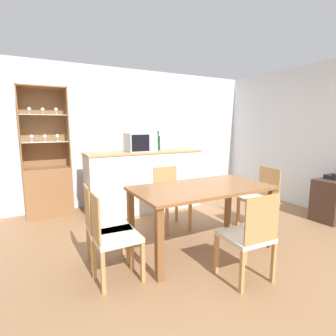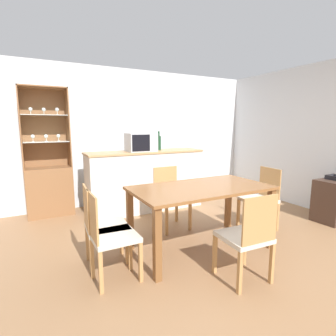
{
  "view_description": "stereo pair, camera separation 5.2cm",
  "coord_description": "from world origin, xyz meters",
  "px_view_note": "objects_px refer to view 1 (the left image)",
  "views": [
    {
      "loc": [
        -1.89,
        -2.27,
        1.5
      ],
      "look_at": [
        -0.07,
        1.07,
        0.88
      ],
      "focal_mm": 28.0,
      "sensor_mm": 36.0,
      "label": 1
    },
    {
      "loc": [
        -1.85,
        -2.29,
        1.5
      ],
      "look_at": [
        -0.07,
        1.07,
        0.88
      ],
      "focal_mm": 28.0,
      "sensor_mm": 36.0,
      "label": 2
    }
  ],
  "objects_px": {
    "dining_table": "(202,195)",
    "wine_bottle": "(158,142)",
    "dining_chair_side_right_far": "(260,198)",
    "dining_chair_side_left_far": "(104,226)",
    "side_cabinet": "(332,200)",
    "display_cabinet": "(48,180)",
    "microwave": "(140,142)",
    "telephone": "(334,177)",
    "dining_chair_side_left_near": "(112,236)",
    "dining_chair_head_far": "(170,198)",
    "dining_chair_head_near": "(248,236)"
  },
  "relations": [
    {
      "from": "wine_bottle",
      "to": "telephone",
      "type": "relative_size",
      "value": 1.44
    },
    {
      "from": "display_cabinet",
      "to": "dining_chair_side_left_far",
      "type": "height_order",
      "value": "display_cabinet"
    },
    {
      "from": "dining_chair_side_right_far",
      "to": "dining_chair_side_left_near",
      "type": "bearing_deg",
      "value": 99.87
    },
    {
      "from": "dining_chair_head_far",
      "to": "side_cabinet",
      "type": "bearing_deg",
      "value": 156.6
    },
    {
      "from": "display_cabinet",
      "to": "dining_chair_side_left_far",
      "type": "xyz_separation_m",
      "value": [
        0.38,
        -2.07,
        -0.15
      ]
    },
    {
      "from": "dining_chair_head_far",
      "to": "telephone",
      "type": "bearing_deg",
      "value": 157.92
    },
    {
      "from": "dining_chair_head_near",
      "to": "telephone",
      "type": "bearing_deg",
      "value": 16.9
    },
    {
      "from": "dining_chair_side_left_far",
      "to": "dining_chair_head_near",
      "type": "height_order",
      "value": "same"
    },
    {
      "from": "microwave",
      "to": "dining_chair_side_left_near",
      "type": "bearing_deg",
      "value": -120.41
    },
    {
      "from": "dining_chair_side_left_far",
      "to": "dining_chair_side_left_near",
      "type": "relative_size",
      "value": 1.0
    },
    {
      "from": "dining_chair_side_left_near",
      "to": "dining_chair_head_far",
      "type": "bearing_deg",
      "value": 127.53
    },
    {
      "from": "dining_chair_head_far",
      "to": "dining_chair_side_left_near",
      "type": "relative_size",
      "value": 1.0
    },
    {
      "from": "side_cabinet",
      "to": "microwave",
      "type": "bearing_deg",
      "value": 142.15
    },
    {
      "from": "dining_chair_side_left_near",
      "to": "telephone",
      "type": "distance_m",
      "value": 3.59
    },
    {
      "from": "dining_chair_side_left_near",
      "to": "wine_bottle",
      "type": "xyz_separation_m",
      "value": [
        1.44,
        1.88,
        0.74
      ]
    },
    {
      "from": "dining_chair_side_left_far",
      "to": "dining_chair_head_near",
      "type": "xyz_separation_m",
      "value": [
        1.15,
        -0.91,
        0.0
      ]
    },
    {
      "from": "telephone",
      "to": "dining_table",
      "type": "bearing_deg",
      "value": 175.93
    },
    {
      "from": "telephone",
      "to": "dining_chair_head_far",
      "type": "bearing_deg",
      "value": 158.74
    },
    {
      "from": "microwave",
      "to": "side_cabinet",
      "type": "xyz_separation_m",
      "value": [
        2.45,
        -1.9,
        -0.88
      ]
    },
    {
      "from": "display_cabinet",
      "to": "dining_chair_side_left_far",
      "type": "distance_m",
      "value": 2.11
    },
    {
      "from": "wine_bottle",
      "to": "side_cabinet",
      "type": "xyz_separation_m",
      "value": [
        2.08,
        -1.96,
        -0.86
      ]
    },
    {
      "from": "display_cabinet",
      "to": "dining_chair_side_left_far",
      "type": "bearing_deg",
      "value": -79.62
    },
    {
      "from": "dining_chair_side_right_far",
      "to": "side_cabinet",
      "type": "height_order",
      "value": "dining_chair_side_right_far"
    },
    {
      "from": "display_cabinet",
      "to": "microwave",
      "type": "height_order",
      "value": "display_cabinet"
    },
    {
      "from": "side_cabinet",
      "to": "telephone",
      "type": "relative_size",
      "value": 2.8
    },
    {
      "from": "dining_chair_side_left_far",
      "to": "microwave",
      "type": "height_order",
      "value": "microwave"
    },
    {
      "from": "dining_chair_side_left_far",
      "to": "telephone",
      "type": "relative_size",
      "value": 3.75
    },
    {
      "from": "display_cabinet",
      "to": "dining_chair_side_left_near",
      "type": "height_order",
      "value": "display_cabinet"
    },
    {
      "from": "dining_chair_head_far",
      "to": "dining_chair_side_right_far",
      "type": "bearing_deg",
      "value": 150.09
    },
    {
      "from": "dining_chair_head_near",
      "to": "wine_bottle",
      "type": "distance_m",
      "value": 2.64
    },
    {
      "from": "display_cabinet",
      "to": "dining_table",
      "type": "distance_m",
      "value": 2.68
    },
    {
      "from": "dining_chair_head_far",
      "to": "dining_table",
      "type": "bearing_deg",
      "value": 89.24
    },
    {
      "from": "dining_table",
      "to": "wine_bottle",
      "type": "height_order",
      "value": "wine_bottle"
    },
    {
      "from": "dining_chair_side_left_near",
      "to": "microwave",
      "type": "height_order",
      "value": "microwave"
    },
    {
      "from": "telephone",
      "to": "wine_bottle",
      "type": "bearing_deg",
      "value": 138.05
    },
    {
      "from": "dining_chair_side_right_far",
      "to": "dining_chair_side_left_far",
      "type": "bearing_deg",
      "value": 93.18
    },
    {
      "from": "dining_chair_head_far",
      "to": "microwave",
      "type": "xyz_separation_m",
      "value": [
        -0.08,
        0.92,
        0.76
      ]
    },
    {
      "from": "dining_chair_side_left_near",
      "to": "wine_bottle",
      "type": "height_order",
      "value": "wine_bottle"
    },
    {
      "from": "dining_chair_head_far",
      "to": "dining_chair_side_right_far",
      "type": "xyz_separation_m",
      "value": [
        1.15,
        -0.64,
        0.0
      ]
    },
    {
      "from": "display_cabinet",
      "to": "microwave",
      "type": "bearing_deg",
      "value": -19.53
    },
    {
      "from": "dining_table",
      "to": "telephone",
      "type": "bearing_deg",
      "value": -4.07
    },
    {
      "from": "dining_chair_side_left_near",
      "to": "telephone",
      "type": "xyz_separation_m",
      "value": [
        3.58,
        -0.04,
        0.25
      ]
    },
    {
      "from": "dining_chair_head_far",
      "to": "telephone",
      "type": "height_order",
      "value": "dining_chair_head_far"
    },
    {
      "from": "dining_table",
      "to": "dining_chair_head_far",
      "type": "relative_size",
      "value": 1.86
    },
    {
      "from": "dining_chair_side_right_far",
      "to": "microwave",
      "type": "height_order",
      "value": "microwave"
    },
    {
      "from": "dining_chair_side_left_near",
      "to": "dining_chair_side_right_far",
      "type": "bearing_deg",
      "value": 95.88
    },
    {
      "from": "dining_chair_side_right_far",
      "to": "dining_chair_head_near",
      "type": "bearing_deg",
      "value": 131.33
    },
    {
      "from": "dining_table",
      "to": "wine_bottle",
      "type": "relative_size",
      "value": 4.86
    },
    {
      "from": "dining_table",
      "to": "dining_chair_head_near",
      "type": "relative_size",
      "value": 1.86
    },
    {
      "from": "dining_chair_head_near",
      "to": "wine_bottle",
      "type": "height_order",
      "value": "wine_bottle"
    }
  ]
}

